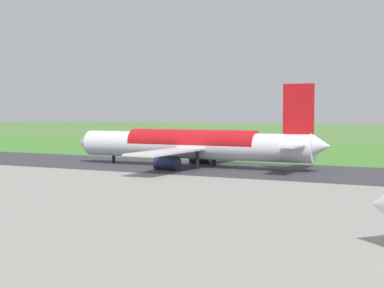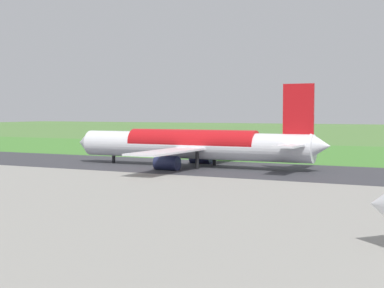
% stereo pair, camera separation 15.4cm
% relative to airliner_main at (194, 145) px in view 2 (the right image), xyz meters
% --- Properties ---
extents(ground_plane, '(800.00, 800.00, 0.00)m').
position_rel_airliner_main_xyz_m(ground_plane, '(-11.04, 0.01, -4.35)').
color(ground_plane, '#547F3D').
extents(runway_asphalt, '(600.00, 28.51, 0.06)m').
position_rel_airliner_main_xyz_m(runway_asphalt, '(-11.04, 0.01, -4.32)').
color(runway_asphalt, '#38383D').
rests_on(runway_asphalt, ground).
extents(apron_concrete, '(440.00, 110.00, 0.05)m').
position_rel_airliner_main_xyz_m(apron_concrete, '(-11.04, 60.41, -4.33)').
color(apron_concrete, gray).
rests_on(apron_concrete, ground).
extents(grass_verge_foreground, '(600.00, 80.00, 0.04)m').
position_rel_airliner_main_xyz_m(grass_verge_foreground, '(-11.04, -42.80, -4.33)').
color(grass_verge_foreground, '#478534').
rests_on(grass_verge_foreground, ground).
extents(airliner_main, '(54.02, 44.09, 15.88)m').
position_rel_airliner_main_xyz_m(airliner_main, '(0.00, 0.00, 0.00)').
color(airliner_main, white).
rests_on(airliner_main, ground).
extents(no_stopping_sign, '(0.60, 0.10, 2.29)m').
position_rel_airliner_main_xyz_m(no_stopping_sign, '(10.85, -41.43, -2.98)').
color(no_stopping_sign, slate).
rests_on(no_stopping_sign, ground).
extents(traffic_cone_orange, '(0.40, 0.40, 0.55)m').
position_rel_airliner_main_xyz_m(traffic_cone_orange, '(13.99, -43.62, -4.08)').
color(traffic_cone_orange, orange).
rests_on(traffic_cone_orange, ground).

